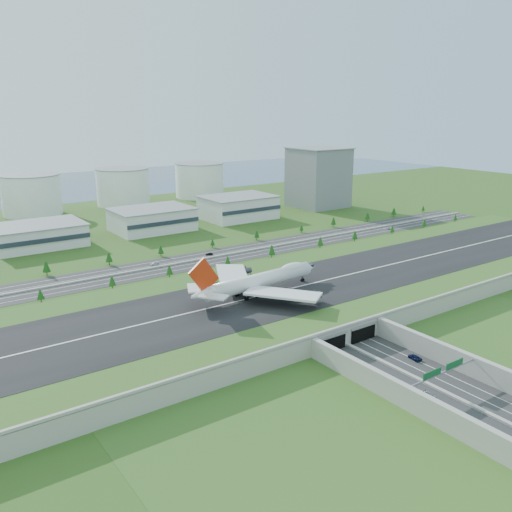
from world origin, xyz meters
TOP-DOWN VIEW (x-y plane):
  - ground at (0.00, 0.00)m, footprint 1200.00×1200.00m
  - airfield_deck at (0.00, -0.09)m, footprint 520.00×100.00m
  - underpass_road at (0.00, -99.42)m, footprint 38.80×120.40m
  - sign_gantry_near at (0.00, -95.04)m, footprint 38.70×0.70m
  - north_expressway at (0.00, 95.00)m, footprint 560.00×36.00m
  - tree_row at (2.26, 95.59)m, footprint 501.54×48.56m
  - hangar_mid_a at (-60.00, 190.00)m, footprint 58.00×42.00m
  - hangar_mid_b at (25.00, 190.00)m, footprint 58.00×42.00m
  - hangar_mid_c at (105.00, 190.00)m, footprint 58.00×42.00m
  - office_tower at (200.00, 195.00)m, footprint 46.00×46.00m
  - fuel_tank_b at (-35.00, 310.00)m, footprint 50.00×50.00m
  - fuel_tank_c at (50.00, 310.00)m, footprint 50.00×50.00m
  - fuel_tank_d at (135.00, 310.00)m, footprint 50.00×50.00m
  - bay_water at (0.00, 480.00)m, footprint 1200.00×260.00m
  - boeing_747 at (-6.28, 3.03)m, footprint 76.40×71.98m
  - car_0 at (-6.23, -94.89)m, footprint 2.15×5.10m
  - car_1 at (-9.14, -118.09)m, footprint 2.57×4.70m
  - car_2 at (12.14, -73.93)m, footprint 3.52×6.23m
  - car_5 at (23.84, 100.96)m, footprint 4.96×2.71m
  - car_6 at (179.37, 85.63)m, footprint 6.04×4.55m
  - car_7 at (-14.90, 101.21)m, footprint 5.77×3.03m

SIDE VIEW (x-z plane):
  - ground at x=0.00m, z-range 0.00..0.00m
  - bay_water at x=0.00m, z-range 0.00..0.06m
  - north_expressway at x=0.00m, z-range 0.00..0.12m
  - car_1 at x=-9.14m, z-range 0.12..1.59m
  - car_6 at x=179.37m, z-range 0.12..1.64m
  - car_5 at x=23.84m, z-range 0.12..1.67m
  - car_7 at x=-14.90m, z-range 0.12..1.72m
  - car_2 at x=12.14m, z-range 0.12..1.76m
  - car_0 at x=-6.23m, z-range 0.12..1.84m
  - underpass_road at x=0.00m, z-range -0.57..7.43m
  - airfield_deck at x=0.00m, z-range -0.48..8.72m
  - tree_row at x=2.26m, z-range 0.57..8.71m
  - sign_gantry_near at x=0.00m, z-range 2.05..11.85m
  - hangar_mid_a at x=-60.00m, z-range 0.00..15.00m
  - hangar_mid_b at x=25.00m, z-range 0.00..17.00m
  - hangar_mid_c at x=105.00m, z-range 0.00..19.00m
  - boeing_747 at x=-6.28m, z-range 2.86..26.47m
  - fuel_tank_b at x=-35.00m, z-range 0.00..35.00m
  - fuel_tank_c at x=50.00m, z-range 0.00..35.00m
  - fuel_tank_d at x=135.00m, z-range 0.00..35.00m
  - office_tower at x=200.00m, z-range 0.00..55.00m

